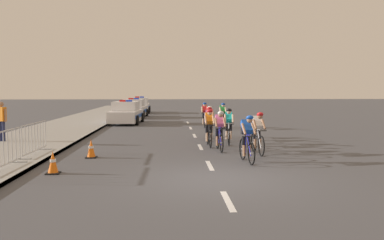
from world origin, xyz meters
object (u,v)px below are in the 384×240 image
at_px(cyclist_third, 220,130).
at_px(crowd_barrier_front, 4,150).
at_px(traffic_cone_near, 91,149).
at_px(cyclist_fifth, 209,127).
at_px(cyclist_sixth, 209,123).
at_px(spectator_closest, 2,119).
at_px(police_car_nearest, 126,113).
at_px(cyclist_lead, 247,138).
at_px(cyclist_seventh, 210,121).
at_px(cyclist_second, 258,132).
at_px(traffic_cone_mid, 53,163).
at_px(crowd_barrier_middle, 35,139).
at_px(cyclist_eighth, 223,115).
at_px(police_car_third, 140,106).
at_px(cyclist_fourth, 229,125).
at_px(police_car_second, 134,109).
at_px(cyclist_ninth, 205,114).

height_order(cyclist_third, crowd_barrier_front, cyclist_third).
bearing_deg(traffic_cone_near, cyclist_fifth, 31.36).
xyz_separation_m(cyclist_sixth, spectator_closest, (-8.90, -0.79, 0.30)).
height_order(cyclist_third, police_car_nearest, police_car_nearest).
bearing_deg(cyclist_third, cyclist_lead, -76.78).
bearing_deg(cyclist_sixth, cyclist_seventh, 82.23).
distance_m(cyclist_second, cyclist_third, 1.54).
relative_size(cyclist_sixth, cyclist_seventh, 1.00).
bearing_deg(cyclist_fifth, traffic_cone_mid, -132.77).
xyz_separation_m(cyclist_seventh, crowd_barrier_middle, (-6.51, -5.42, -0.14)).
bearing_deg(cyclist_seventh, crowd_barrier_middle, -140.21).
bearing_deg(cyclist_eighth, cyclist_fifth, -101.44).
distance_m(crowd_barrier_front, traffic_cone_mid, 1.41).
bearing_deg(cyclist_eighth, cyclist_sixth, -103.75).
bearing_deg(police_car_third, cyclist_fourth, -76.46).
relative_size(cyclist_lead, cyclist_second, 1.00).
distance_m(cyclist_third, police_car_second, 18.98).
relative_size(cyclist_fifth, cyclist_ninth, 1.00).
bearing_deg(traffic_cone_mid, cyclist_second, 25.93).
bearing_deg(cyclist_sixth, traffic_cone_mid, -124.80).
height_order(cyclist_second, traffic_cone_mid, cyclist_second).
xyz_separation_m(cyclist_third, traffic_cone_near, (-4.55, -1.35, -0.48)).
height_order(cyclist_sixth, cyclist_eighth, same).
relative_size(cyclist_second, spectator_closest, 1.03).
bearing_deg(cyclist_fifth, cyclist_second, -53.72).
relative_size(traffic_cone_near, traffic_cone_mid, 1.00).
height_order(cyclist_fourth, police_car_nearest, police_car_nearest).
xyz_separation_m(police_car_nearest, crowd_barrier_front, (-1.64, -16.28, -0.03)).
distance_m(crowd_barrier_middle, traffic_cone_mid, 3.11).
xyz_separation_m(police_car_third, spectator_closest, (-4.18, -22.10, 0.40)).
relative_size(cyclist_fifth, crowd_barrier_front, 0.74).
bearing_deg(cyclist_second, crowd_barrier_middle, -177.59).
height_order(cyclist_fifth, cyclist_sixth, same).
bearing_deg(police_car_second, crowd_barrier_middle, -94.83).
bearing_deg(cyclist_sixth, cyclist_second, -71.49).
distance_m(cyclist_ninth, traffic_cone_near, 11.75).
height_order(cyclist_fourth, police_car_third, police_car_third).
relative_size(police_car_nearest, crowd_barrier_front, 1.93).
relative_size(cyclist_lead, police_car_second, 0.38).
bearing_deg(cyclist_second, cyclist_eighth, 90.55).
bearing_deg(cyclist_third, crowd_barrier_front, -149.27).
distance_m(cyclist_fifth, cyclist_eighth, 7.37).
bearing_deg(spectator_closest, cyclist_sixth, 5.10).
distance_m(cyclist_lead, traffic_cone_near, 5.28).
bearing_deg(cyclist_eighth, traffic_cone_mid, -116.80).
bearing_deg(police_car_nearest, spectator_closest, -112.70).
bearing_deg(crowd_barrier_middle, cyclist_sixth, 34.75).
relative_size(cyclist_ninth, crowd_barrier_middle, 0.74).
distance_m(cyclist_sixth, traffic_cone_mid, 8.77).
distance_m(cyclist_fourth, police_car_nearest, 11.82).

